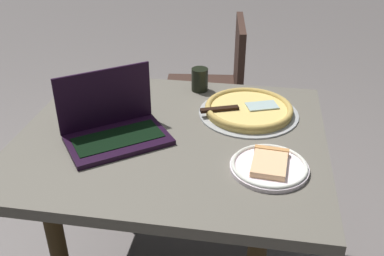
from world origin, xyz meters
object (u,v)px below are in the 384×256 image
at_px(pizza_tray, 249,109).
at_px(dining_table, 172,156).
at_px(laptop, 114,125).
at_px(chair_near, 216,84).
at_px(table_knife, 95,94).
at_px(pizza_plate, 269,166).
at_px(drink_cup, 200,79).

bearing_deg(pizza_tray, dining_table, 37.04).
relative_size(laptop, chair_near, 0.47).
bearing_deg(chair_near, table_knife, 60.63).
relative_size(pizza_tray, table_knife, 2.15).
xyz_separation_m(laptop, pizza_plate, (-0.54, 0.11, -0.04)).
height_order(laptop, chair_near, laptop).
bearing_deg(dining_table, pizza_plate, 155.07).
height_order(pizza_tray, chair_near, chair_near).
bearing_deg(pizza_plate, table_knife, -30.10).
relative_size(dining_table, table_knife, 6.07).
height_order(pizza_plate, chair_near, chair_near).
bearing_deg(drink_cup, laptop, 61.38).
relative_size(pizza_plate, chair_near, 0.29).
bearing_deg(pizza_tray, laptop, 29.02).
distance_m(dining_table, pizza_tray, 0.35).
xyz_separation_m(laptop, chair_near, (-0.24, -1.08, -0.31)).
xyz_separation_m(pizza_plate, pizza_tray, (0.09, -0.36, 0.01)).
bearing_deg(chair_near, laptop, 77.41).
height_order(laptop, table_knife, laptop).
bearing_deg(dining_table, drink_cup, -96.62).
bearing_deg(pizza_plate, laptop, -11.14).
relative_size(laptop, pizza_plate, 1.64).
bearing_deg(chair_near, pizza_plate, 104.18).
distance_m(laptop, pizza_tray, 0.52).
bearing_deg(dining_table, chair_near, -92.65).
height_order(drink_cup, chair_near, chair_near).
bearing_deg(laptop, pizza_plate, 168.86).
height_order(pizza_tray, table_knife, pizza_tray).
bearing_deg(chair_near, pizza_tray, 104.58).
bearing_deg(drink_cup, dining_table, 83.38).
relative_size(dining_table, pizza_tray, 2.83).
xyz_separation_m(dining_table, chair_near, (-0.05, -1.03, -0.16)).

